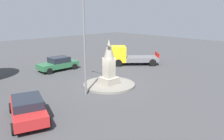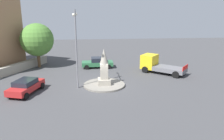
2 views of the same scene
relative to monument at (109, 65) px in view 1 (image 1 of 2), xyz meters
The scene contains 7 objects.
ground_plane 1.88m from the monument, ahead, with size 80.00×80.00×0.00m, color #424244.
traffic_island 1.79m from the monument, ahead, with size 4.47×4.47×0.19m, color gray.
monument is the anchor object (origin of this frame).
streetlamp 4.11m from the monument, 81.36° to the right, with size 3.65×0.28×8.01m.
car_red_approaching 8.00m from the monument, 79.27° to the right, with size 4.55×2.95×1.39m.
car_green_parked_left 7.94m from the monument, behind, with size 2.05×4.39×1.47m.
truck_yellow_waiting 8.64m from the monument, 121.96° to the left, with size 5.28×5.68×2.25m.
Camera 1 is at (13.69, -12.39, 6.13)m, focal length 35.73 mm.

